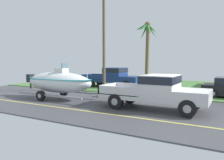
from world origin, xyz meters
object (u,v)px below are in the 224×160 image
object	(u,v)px
boat_on_trailer	(58,82)
palm_tree_mid	(147,39)
pickup_truck_towing	(160,90)
utility_pole	(104,38)
parked_pickup_background	(115,77)

from	to	relation	value
boat_on_trailer	palm_tree_mid	world-z (taller)	palm_tree_mid
pickup_truck_towing	palm_tree_mid	xyz separation A→B (m)	(-5.93, 14.17, 4.12)
palm_tree_mid	utility_pole	world-z (taller)	utility_pole
boat_on_trailer	palm_tree_mid	size ratio (longest dim) A/B	0.90
pickup_truck_towing	parked_pickup_background	distance (m)	9.83
pickup_truck_towing	utility_pole	size ratio (longest dim) A/B	0.68
utility_pole	boat_on_trailer	bearing A→B (deg)	-98.87
pickup_truck_towing	boat_on_trailer	bearing A→B (deg)	180.00
boat_on_trailer	palm_tree_mid	xyz separation A→B (m)	(0.92, 14.17, 4.01)
pickup_truck_towing	boat_on_trailer	size ratio (longest dim) A/B	0.89
parked_pickup_background	utility_pole	xyz separation A→B (m)	(0.43, -2.69, 3.32)
palm_tree_mid	utility_pole	bearing A→B (deg)	-91.18
parked_pickup_background	palm_tree_mid	xyz separation A→B (m)	(0.63, 6.85, 4.09)
palm_tree_mid	pickup_truck_towing	bearing A→B (deg)	-67.31
parked_pickup_background	boat_on_trailer	bearing A→B (deg)	-92.25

